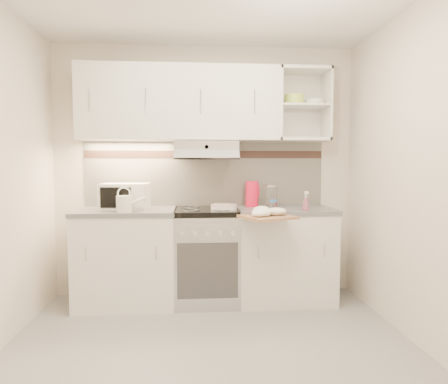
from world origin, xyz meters
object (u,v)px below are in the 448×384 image
object	(u,v)px
spray_bottle	(306,203)
microwave	(125,196)
plate_stack	(224,207)
cutting_board	(268,217)
glass_jar	(272,196)
electric_range	(207,255)
watering_can	(125,203)
pink_pitcher	(252,194)

from	to	relation	value
spray_bottle	microwave	bearing A→B (deg)	-174.00
plate_stack	cutting_board	size ratio (longest dim) A/B	0.60
microwave	glass_jar	bearing A→B (deg)	6.38
electric_range	glass_jar	xyz separation A→B (m)	(0.64, 0.09, 0.56)
watering_can	cutting_board	bearing A→B (deg)	-11.98
glass_jar	cutting_board	size ratio (longest dim) A/B	0.54
watering_can	spray_bottle	bearing A→B (deg)	-3.01
electric_range	pink_pitcher	xyz separation A→B (m)	(0.46, 0.16, 0.58)
electric_range	microwave	world-z (taller)	microwave
spray_bottle	plate_stack	bearing A→B (deg)	-178.11
microwave	plate_stack	bearing A→B (deg)	-1.27
spray_bottle	watering_can	bearing A→B (deg)	-165.04
pink_pitcher	glass_jar	world-z (taller)	pink_pitcher
spray_bottle	cutting_board	xyz separation A→B (m)	(-0.39, -0.19, -0.10)
pink_pitcher	cutting_board	distance (m)	0.60
glass_jar	watering_can	bearing A→B (deg)	-167.16
electric_range	spray_bottle	world-z (taller)	spray_bottle
watering_can	plate_stack	bearing A→B (deg)	7.88
pink_pitcher	glass_jar	distance (m)	0.20
electric_range	pink_pitcher	world-z (taller)	pink_pitcher
watering_can	plate_stack	size ratio (longest dim) A/B	1.08
watering_can	spray_bottle	xyz separation A→B (m)	(1.62, -0.00, -0.01)
watering_can	microwave	bearing A→B (deg)	96.30
microwave	spray_bottle	size ratio (longest dim) A/B	2.41
glass_jar	spray_bottle	xyz separation A→B (m)	(0.25, -0.31, -0.04)
plate_stack	glass_jar	world-z (taller)	glass_jar
microwave	watering_can	world-z (taller)	microwave
electric_range	watering_can	xyz separation A→B (m)	(-0.72, -0.22, 0.53)
glass_jar	plate_stack	bearing A→B (deg)	-163.63
microwave	pink_pitcher	world-z (taller)	pink_pitcher
electric_range	watering_can	size ratio (longest dim) A/B	3.41
plate_stack	spray_bottle	size ratio (longest dim) A/B	1.31
electric_range	pink_pitcher	distance (m)	0.76
electric_range	spray_bottle	distance (m)	1.06
microwave	watering_can	size ratio (longest dim) A/B	1.70
electric_range	microwave	xyz separation A→B (m)	(-0.77, 0.04, 0.57)
microwave	glass_jar	xyz separation A→B (m)	(1.41, 0.05, -0.01)
watering_can	glass_jar	size ratio (longest dim) A/B	1.21
spray_bottle	electric_range	bearing A→B (deg)	-178.80
watering_can	cutting_board	xyz separation A→B (m)	(1.23, -0.20, -0.11)
glass_jar	spray_bottle	world-z (taller)	glass_jar
microwave	pink_pitcher	xyz separation A→B (m)	(1.23, 0.12, 0.01)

